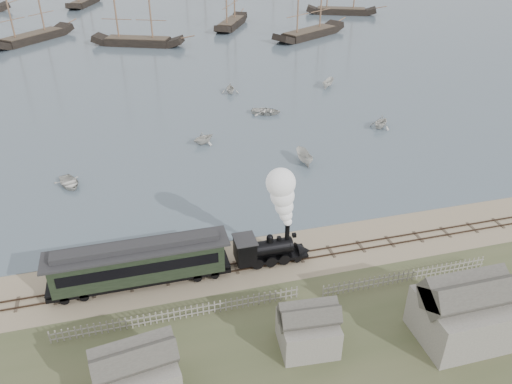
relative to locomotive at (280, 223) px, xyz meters
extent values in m
plane|color=tan|center=(-2.97, 2.00, -4.03)|extent=(600.00, 600.00, 0.00)
cube|color=#38291E|center=(-2.97, -0.50, -3.93)|extent=(120.00, 0.08, 0.12)
cube|color=#38291E|center=(-2.97, 0.50, -3.93)|extent=(120.00, 0.08, 0.12)
cube|color=#44372B|center=(-2.97, 0.00, -4.00)|extent=(120.00, 1.80, 0.06)
cube|color=black|center=(-0.71, 0.00, -3.36)|extent=(6.33, 1.86, 0.23)
cylinder|color=black|center=(-1.08, 0.00, -2.42)|extent=(3.91, 1.40, 1.40)
cube|color=black|center=(-3.13, 0.00, -2.24)|extent=(1.68, 2.05, 2.14)
cube|color=#2B2B2D|center=(-3.13, 0.00, -1.12)|extent=(1.86, 2.23, 0.11)
cylinder|color=black|center=(0.69, 0.00, -1.17)|extent=(0.41, 0.41, 1.49)
sphere|color=black|center=(-0.90, 0.00, -1.34)|extent=(0.60, 0.60, 0.60)
cone|color=black|center=(2.27, 0.00, -3.45)|extent=(1.30, 1.86, 1.86)
cube|color=black|center=(1.34, 0.00, -1.49)|extent=(0.33, 0.33, 0.33)
cube|color=black|center=(-12.11, 0.00, -3.28)|extent=(14.90, 2.45, 0.37)
cube|color=black|center=(-12.11, 0.00, -1.79)|extent=(13.83, 2.66, 2.66)
cube|color=black|center=(-12.11, -1.35, -1.53)|extent=(12.77, 0.06, 0.96)
cube|color=black|center=(-12.11, 1.35, -1.53)|extent=(12.77, 0.06, 0.96)
cube|color=#2B2B2D|center=(-12.11, 0.00, -0.41)|extent=(14.90, 2.87, 0.19)
cube|color=#2B2B2D|center=(-12.11, 0.00, -0.09)|extent=(13.30, 1.28, 0.48)
imported|color=silver|center=(-10.58, 1.74, -3.61)|extent=(3.79, 4.64, 0.84)
imported|color=silver|center=(-18.89, 18.95, -3.56)|extent=(4.69, 4.02, 0.82)
imported|color=silver|center=(-2.31, 26.32, -3.12)|extent=(3.98, 4.16, 1.70)
imported|color=silver|center=(8.64, 17.59, -3.24)|extent=(3.83, 1.53, 1.46)
imported|color=silver|center=(8.61, 34.35, -3.51)|extent=(4.71, 5.34, 0.92)
imported|color=silver|center=(22.82, 25.08, -3.07)|extent=(4.41, 4.50, 1.80)
imported|color=silver|center=(22.41, 43.78, -3.29)|extent=(3.45, 3.38, 1.36)
imported|color=silver|center=(5.41, 44.92, -3.10)|extent=(3.76, 3.40, 1.74)
camera|label=1|loc=(-11.17, -33.79, 23.95)|focal=35.00mm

